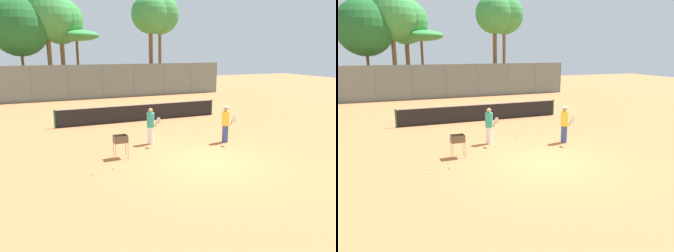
% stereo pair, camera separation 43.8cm
% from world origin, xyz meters
% --- Properties ---
extents(ground_plane, '(80.00, 80.00, 0.00)m').
position_xyz_m(ground_plane, '(0.00, 0.00, 0.00)').
color(ground_plane, '#C67242').
extents(tennis_net, '(10.34, 0.10, 1.07)m').
position_xyz_m(tennis_net, '(0.00, 8.60, 0.56)').
color(tennis_net, '#26592D').
rests_on(tennis_net, ground_plane).
extents(back_fence, '(24.35, 0.08, 3.11)m').
position_xyz_m(back_fence, '(0.00, 19.45, 1.55)').
color(back_fence, slate).
rests_on(back_fence, ground_plane).
extents(tree_0, '(4.50, 4.50, 9.72)m').
position_xyz_m(tree_0, '(-4.17, 22.78, 7.41)').
color(tree_0, brown).
rests_on(tree_0, ground_plane).
extents(tree_1, '(4.08, 4.08, 10.05)m').
position_xyz_m(tree_1, '(7.07, 22.83, 7.96)').
color(tree_1, brown).
rests_on(tree_1, ground_plane).
extents(tree_2, '(4.52, 4.52, 6.38)m').
position_xyz_m(tree_2, '(-1.36, 24.37, 5.77)').
color(tree_2, brown).
rests_on(tree_2, ground_plane).
extents(tree_3, '(5.14, 5.14, 8.92)m').
position_xyz_m(tree_3, '(-6.54, 22.49, 6.34)').
color(tree_3, brown).
rests_on(tree_3, ground_plane).
extents(tree_4, '(3.94, 3.94, 9.93)m').
position_xyz_m(tree_4, '(5.84, 22.34, 7.87)').
color(tree_4, brown).
rests_on(tree_4, ground_plane).
extents(tree_5, '(4.46, 4.46, 9.38)m').
position_xyz_m(tree_5, '(-2.77, 24.79, 7.10)').
color(tree_5, brown).
rests_on(tree_5, ground_plane).
extents(player_white_outfit, '(0.47, 0.87, 1.71)m').
position_xyz_m(player_white_outfit, '(-1.23, 3.46, 0.88)').
color(player_white_outfit, white).
rests_on(player_white_outfit, ground_plane).
extents(player_red_cap, '(0.36, 0.91, 1.74)m').
position_xyz_m(player_red_cap, '(2.17, 2.34, 0.90)').
color(player_red_cap, '#334C8C').
rests_on(player_red_cap, ground_plane).
extents(ball_cart, '(0.56, 0.41, 0.96)m').
position_xyz_m(ball_cart, '(-3.10, 2.01, 0.72)').
color(ball_cart, brown).
rests_on(ball_cart, ground_plane).
extents(tennis_ball_0, '(0.07, 0.07, 0.07)m').
position_xyz_m(tennis_ball_0, '(-0.32, 7.20, 0.03)').
color(tennis_ball_0, '#D1E54C').
rests_on(tennis_ball_0, ground_plane).
extents(tennis_ball_1, '(0.07, 0.07, 0.07)m').
position_xyz_m(tennis_ball_1, '(-3.73, 0.84, 0.03)').
color(tennis_ball_1, '#D1E54C').
rests_on(tennis_ball_1, ground_plane).
extents(tennis_ball_2, '(0.07, 0.07, 0.07)m').
position_xyz_m(tennis_ball_2, '(-4.56, 0.57, 0.03)').
color(tennis_ball_2, '#D1E54C').
rests_on(tennis_ball_2, ground_plane).
extents(tennis_ball_3, '(0.07, 0.07, 0.07)m').
position_xyz_m(tennis_ball_3, '(0.30, 3.81, 0.03)').
color(tennis_ball_3, '#D1E54C').
rests_on(tennis_ball_3, ground_plane).
extents(tennis_ball_4, '(0.07, 0.07, 0.07)m').
position_xyz_m(tennis_ball_4, '(1.89, 6.01, 0.03)').
color(tennis_ball_4, '#D1E54C').
rests_on(tennis_ball_4, ground_plane).
extents(tennis_ball_5, '(0.07, 0.07, 0.07)m').
position_xyz_m(tennis_ball_5, '(1.70, 4.24, 0.03)').
color(tennis_ball_5, '#D1E54C').
rests_on(tennis_ball_5, ground_plane).
extents(parked_car, '(4.20, 1.70, 1.60)m').
position_xyz_m(parked_car, '(6.68, 23.85, 0.66)').
color(parked_car, '#232328').
rests_on(parked_car, ground_plane).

